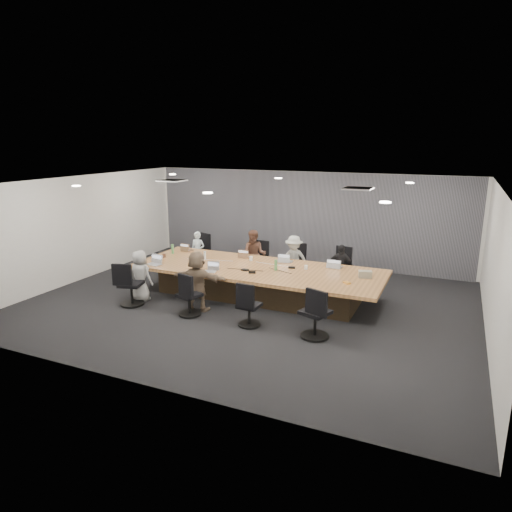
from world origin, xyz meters
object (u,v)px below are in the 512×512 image
at_px(bottle_green_right, 276,265).
at_px(chair_1, 260,263).
at_px(chair_7, 315,316).
at_px(laptop_2, 287,261).
at_px(laptop_4, 154,264).
at_px(chair_2, 298,266).
at_px(bottle_green_left, 173,249).
at_px(laptop_5, 210,272).
at_px(chair_4, 131,287).
at_px(chair_5, 189,298).
at_px(chair_6, 249,309).
at_px(person_5, 197,281).
at_px(mug_brown, 164,256).
at_px(laptop_1, 246,257).
at_px(person_0, 198,252).
at_px(stapler, 252,272).
at_px(bottle_clear, 205,255).
at_px(conference_table, 258,281).
at_px(laptop_0, 187,250).
at_px(person_2, 294,260).
at_px(person_4, 140,276).
at_px(chair_3, 343,271).
at_px(snack_packet, 347,283).
at_px(person_3, 340,267).
at_px(person_1, 254,255).
at_px(laptop_3, 335,267).
at_px(canvas_bag, 365,274).
at_px(chair_0, 204,255).

bearing_deg(bottle_green_right, chair_1, 123.92).
xyz_separation_m(chair_7, laptop_2, (-1.51, 2.50, 0.32)).
height_order(chair_7, laptop_4, chair_7).
xyz_separation_m(chair_2, bottle_green_left, (-3.09, -1.37, 0.47)).
bearing_deg(laptop_5, chair_4, -159.80).
height_order(chair_4, chair_5, chair_4).
relative_size(chair_6, laptop_4, 2.11).
height_order(laptop_4, person_5, person_5).
distance_m(chair_4, bottle_green_right, 3.38).
height_order(chair_5, mug_brown, mug_brown).
distance_m(chair_5, laptop_1, 2.53).
distance_m(chair_6, person_0, 4.32).
xyz_separation_m(chair_7, stapler, (-1.88, 1.20, 0.34)).
bearing_deg(bottle_clear, mug_brown, -165.28).
height_order(conference_table, chair_7, chair_7).
bearing_deg(bottle_green_left, bottle_green_right, -6.94).
bearing_deg(laptop_0, mug_brown, 87.18).
height_order(laptop_1, stapler, stapler).
xyz_separation_m(person_2, laptop_2, (0.00, -0.55, 0.10)).
relative_size(laptop_0, person_4, 0.23).
height_order(conference_table, chair_3, chair_3).
distance_m(person_0, person_4, 2.70).
xyz_separation_m(laptop_4, mug_brown, (-0.18, 0.69, 0.04)).
relative_size(person_4, stapler, 7.52).
distance_m(person_0, bottle_green_left, 1.07).
distance_m(chair_6, snack_packet, 2.18).
bearing_deg(chair_7, mug_brown, 179.82).
height_order(person_3, snack_packet, person_3).
distance_m(chair_6, person_2, 3.07).
xyz_separation_m(chair_1, chair_4, (-1.74, -3.40, 0.06)).
bearing_deg(laptop_5, bottle_green_right, 19.19).
bearing_deg(person_1, person_2, -12.55).
height_order(person_0, person_2, person_2).
bearing_deg(laptop_3, snack_packet, 117.15).
relative_size(chair_6, bottle_green_left, 2.85).
height_order(conference_table, person_1, person_1).
bearing_deg(laptop_2, person_1, -33.29).
bearing_deg(chair_4, canvas_bag, 5.75).
bearing_deg(person_3, laptop_1, -162.65).
distance_m(laptop_5, canvas_bag, 3.54).
bearing_deg(bottle_green_left, chair_4, -83.86).
bearing_deg(bottle_clear, laptop_3, 11.00).
relative_size(laptop_2, bottle_green_left, 1.18).
relative_size(person_0, laptop_2, 3.83).
xyz_separation_m(chair_3, person_2, (-1.24, -0.35, 0.24)).
relative_size(conference_table, laptop_2, 19.73).
distance_m(chair_2, person_5, 3.33).
height_order(person_3, bottle_green_right, person_3).
xyz_separation_m(chair_0, snack_packet, (4.73, -2.07, 0.35)).
bearing_deg(laptop_4, stapler, 16.04).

